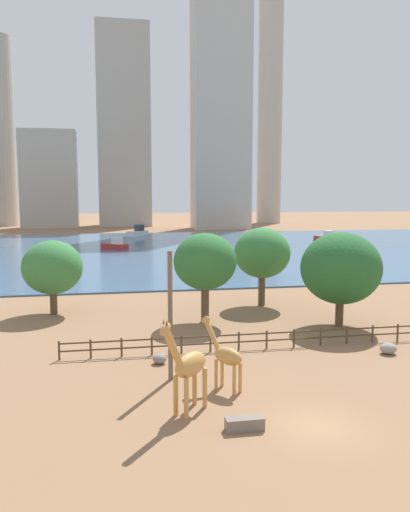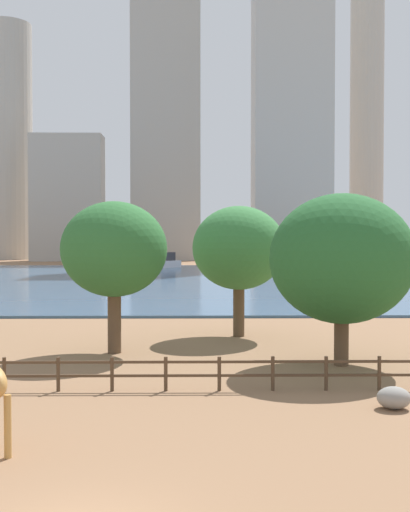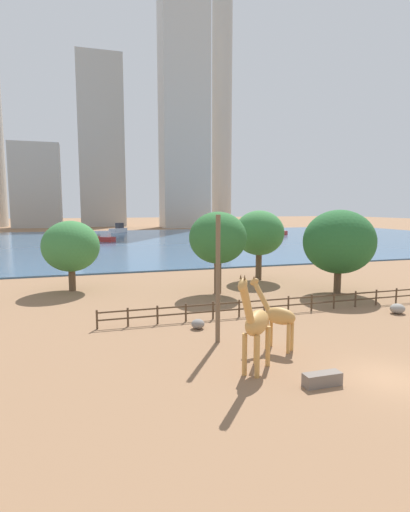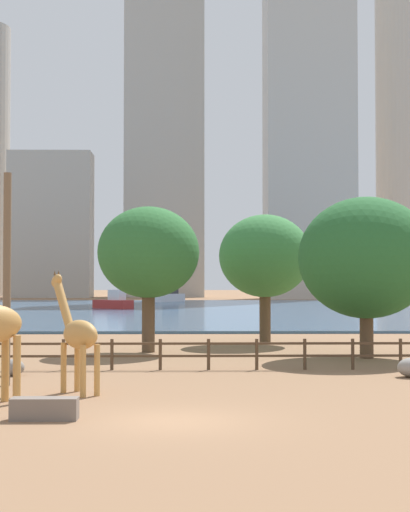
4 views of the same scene
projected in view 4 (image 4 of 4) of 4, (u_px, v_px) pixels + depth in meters
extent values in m
plane|color=#8C6647|center=(187.00, 310.00, 100.89)|extent=(400.00, 400.00, 0.00)
cube|color=#3D6084|center=(187.00, 310.00, 97.90)|extent=(180.00, 86.00, 0.20)
cylinder|color=#C18C47|center=(64.00, 368.00, 26.26)|extent=(0.27, 0.27, 1.68)
cylinder|color=#C18C47|center=(77.00, 367.00, 26.58)|extent=(0.27, 0.27, 1.68)
cylinder|color=#C18C47|center=(83.00, 371.00, 25.24)|extent=(0.27, 0.27, 1.68)
cylinder|color=#C18C47|center=(97.00, 370.00, 25.57)|extent=(0.27, 0.27, 1.68)
ellipsoid|color=#C18C47|center=(80.00, 335.00, 25.95)|extent=(1.72, 1.92, 0.97)
cylinder|color=#C18C47|center=(63.00, 304.00, 26.90)|extent=(0.98, 1.15, 1.74)
ellipsoid|color=#C18C47|center=(57.00, 281.00, 27.30)|extent=(0.68, 0.75, 0.64)
cone|color=brown|center=(55.00, 273.00, 27.26)|extent=(0.12, 0.12, 0.18)
cone|color=brown|center=(59.00, 273.00, 27.35)|extent=(0.12, 0.12, 0.18)
cylinder|color=#C18C47|center=(17.00, 369.00, 23.96)|extent=(0.34, 0.34, 2.09)
cylinder|color=#C18C47|center=(5.00, 368.00, 24.40)|extent=(0.34, 0.34, 2.09)
cylinder|color=brown|center=(7.00, 279.00, 28.17)|extent=(0.28, 0.28, 7.66)
ellipsoid|color=gray|center=(13.00, 367.00, 30.96)|extent=(0.88, 0.87, 0.65)
cube|color=#72665B|center=(44.00, 409.00, 21.15)|extent=(1.80, 0.60, 0.60)
cylinder|color=#4C3826|center=(15.00, 355.00, 32.83)|extent=(0.14, 0.14, 1.30)
cylinder|color=#4C3826|center=(63.00, 355.00, 32.87)|extent=(0.14, 0.14, 1.30)
cylinder|color=#4C3826|center=(112.00, 355.00, 32.91)|extent=(0.14, 0.14, 1.30)
cylinder|color=#4C3826|center=(160.00, 354.00, 32.94)|extent=(0.14, 0.14, 1.30)
cylinder|color=#4C3826|center=(209.00, 354.00, 32.98)|extent=(0.14, 0.14, 1.30)
cylinder|color=#4C3826|center=(257.00, 354.00, 33.02)|extent=(0.14, 0.14, 1.30)
cylinder|color=#4C3826|center=(305.00, 354.00, 33.06)|extent=(0.14, 0.14, 1.30)
cylinder|color=#4C3826|center=(353.00, 354.00, 33.09)|extent=(0.14, 0.14, 1.30)
cylinder|color=#4C3826|center=(401.00, 354.00, 33.13)|extent=(0.14, 0.14, 1.30)
cube|color=#4C3826|center=(179.00, 344.00, 32.97)|extent=(26.10, 0.08, 0.10)
cube|color=#4C3826|center=(179.00, 356.00, 32.96)|extent=(26.10, 0.08, 0.10)
cylinder|color=brown|center=(367.00, 335.00, 37.95)|extent=(0.66, 0.66, 2.24)
ellipsoid|color=#26602D|center=(366.00, 258.00, 38.07)|extent=(6.58, 6.58, 5.92)
cylinder|color=brown|center=(148.00, 323.00, 41.08)|extent=(0.68, 0.68, 3.11)
ellipsoid|color=#2D6B33|center=(149.00, 252.00, 41.19)|extent=(5.35, 5.35, 4.82)
cylinder|color=brown|center=(265.00, 318.00, 46.55)|extent=(0.67, 0.67, 3.04)
ellipsoid|color=#387A3D|center=(265.00, 256.00, 46.67)|extent=(5.48, 5.48, 4.94)
cube|color=#B22D28|center=(113.00, 304.00, 98.84)|extent=(5.43, 4.93, 1.08)
cube|color=silver|center=(117.00, 295.00, 98.46)|extent=(2.33, 2.24, 1.30)
cube|color=silver|center=(167.00, 298.00, 130.11)|extent=(5.88, 6.71, 1.32)
cube|color=#333338|center=(170.00, 289.00, 130.83)|extent=(2.70, 2.85, 1.59)
cube|color=#B7B2A8|center=(308.00, 68.00, 159.81)|extent=(17.71, 12.08, 94.07)
cube|color=#ADA89E|center=(165.00, 149.00, 179.58)|extent=(17.78, 14.59, 67.69)
cylinder|color=#ADA89E|center=(395.00, 87.00, 188.71)|extent=(9.21, 9.21, 100.54)
cube|color=#ADA89E|center=(51.00, 225.00, 171.46)|extent=(17.88, 8.23, 31.77)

